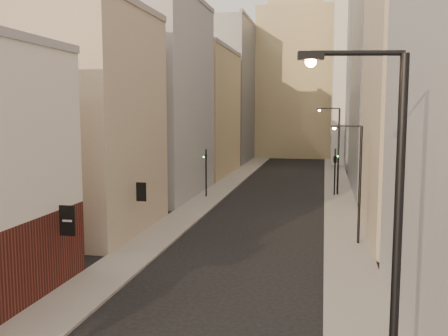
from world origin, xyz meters
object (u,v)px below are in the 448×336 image
at_px(streetlamp_near, 387,229).
at_px(traffic_light_left, 206,163).
at_px(streetlamp_far, 336,146).
at_px(traffic_light_right, 335,159).
at_px(streetlamp_mid, 357,177).
at_px(clock_tower, 295,65).
at_px(white_tower, 358,51).

xyz_separation_m(streetlamp_near, traffic_light_left, (-13.40, 36.14, -2.38)).
bearing_deg(traffic_light_left, streetlamp_far, -140.31).
bearing_deg(traffic_light_right, streetlamp_mid, 99.88).
relative_size(clock_tower, white_tower, 1.08).
xyz_separation_m(clock_tower, streetlamp_far, (7.10, -46.72, -12.38)).
bearing_deg(streetlamp_far, white_tower, 86.50).
bearing_deg(white_tower, streetlamp_near, -92.76).
relative_size(white_tower, traffic_light_left, 8.30).
distance_m(white_tower, streetlamp_mid, 54.17).
height_order(white_tower, traffic_light_right, white_tower).
distance_m(clock_tower, traffic_light_left, 52.90).
relative_size(streetlamp_near, traffic_light_left, 2.08).
bearing_deg(streetlamp_near, streetlamp_mid, 78.32).
distance_m(clock_tower, traffic_light_right, 49.66).
distance_m(streetlamp_far, traffic_light_left, 13.69).
distance_m(streetlamp_mid, streetlamp_far, 19.54).
bearing_deg(clock_tower, streetlamp_far, -81.36).
bearing_deg(streetlamp_far, streetlamp_mid, -83.98).
distance_m(white_tower, traffic_light_right, 36.54).
bearing_deg(streetlamp_far, traffic_light_right, -96.24).
height_order(traffic_light_left, traffic_light_right, same).
xyz_separation_m(clock_tower, traffic_light_left, (-5.91, -50.65, -14.07)).
height_order(white_tower, traffic_light_left, white_tower).
xyz_separation_m(streetlamp_far, traffic_light_right, (-0.08, -0.48, -1.37)).
distance_m(streetlamp_far, traffic_light_right, 1.45).
bearing_deg(streetlamp_far, streetlamp_near, -86.13).
xyz_separation_m(streetlamp_near, streetlamp_mid, (0.53, 20.56, -1.39)).
height_order(streetlamp_mid, traffic_light_left, streetlamp_mid).
bearing_deg(white_tower, clock_tower, 128.16).
bearing_deg(traffic_light_left, streetlamp_mid, 154.68).
bearing_deg(streetlamp_mid, streetlamp_far, 102.51).
bearing_deg(traffic_light_right, white_tower, -90.00).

